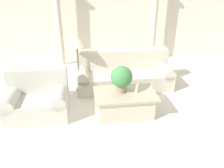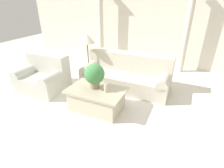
{
  "view_description": "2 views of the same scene",
  "coord_description": "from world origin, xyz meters",
  "views": [
    {
      "loc": [
        -0.91,
        -4.17,
        2.56
      ],
      "look_at": [
        -0.37,
        -0.05,
        0.54
      ],
      "focal_mm": 35.0,
      "sensor_mm": 36.0,
      "label": 1
    },
    {
      "loc": [
        1.53,
        -3.23,
        2.27
      ],
      "look_at": [
        0.04,
        0.05,
        0.47
      ],
      "focal_mm": 28.0,
      "sensor_mm": 36.0,
      "label": 2
    }
  ],
  "objects": [
    {
      "name": "column_right",
      "position": [
        1.34,
        2.73,
        1.34
      ],
      "size": [
        0.26,
        0.26,
        2.62
      ],
      "color": "beige",
      "rests_on": "ground_plane"
    },
    {
      "name": "pillar_candle",
      "position": [
        0.09,
        -0.37,
        0.57
      ],
      "size": [
        0.08,
        0.08,
        0.18
      ],
      "color": "beige",
      "rests_on": "coffee_table"
    },
    {
      "name": "coffee_table",
      "position": [
        -0.15,
        -0.37,
        0.25
      ],
      "size": [
        1.24,
        0.79,
        0.48
      ],
      "color": "beige",
      "rests_on": "ground_plane"
    },
    {
      "name": "column_left",
      "position": [
        -1.64,
        2.73,
        1.34
      ],
      "size": [
        0.26,
        0.26,
        2.62
      ],
      "color": "beige",
      "rests_on": "ground_plane"
    },
    {
      "name": "loveseat",
      "position": [
        -1.91,
        -0.09,
        0.36
      ],
      "size": [
        1.21,
        0.93,
        0.91
      ],
      "color": "beige",
      "rests_on": "ground_plane"
    },
    {
      "name": "ground_plane",
      "position": [
        0.0,
        0.0,
        0.0
      ],
      "size": [
        16.0,
        16.0,
        0.0
      ],
      "primitive_type": "plane",
      "color": "silver"
    },
    {
      "name": "wall_back",
      "position": [
        0.0,
        3.13,
        1.6
      ],
      "size": [
        10.0,
        0.06,
        3.2
      ],
      "color": "silver",
      "rests_on": "ground_plane"
    },
    {
      "name": "floor_lamp",
      "position": [
        -1.08,
        0.86,
        1.21
      ],
      "size": [
        0.43,
        0.43,
        1.4
      ],
      "color": "brown",
      "rests_on": "ground_plane"
    },
    {
      "name": "potted_plant",
      "position": [
        -0.21,
        -0.3,
        0.8
      ],
      "size": [
        0.44,
        0.44,
        0.55
      ],
      "color": "#937F60",
      "rests_on": "coffee_table"
    },
    {
      "name": "sofa_long",
      "position": [
        0.07,
        0.93,
        0.35
      ],
      "size": [
        2.36,
        0.93,
        0.91
      ],
      "color": "beige",
      "rests_on": "ground_plane"
    }
  ]
}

